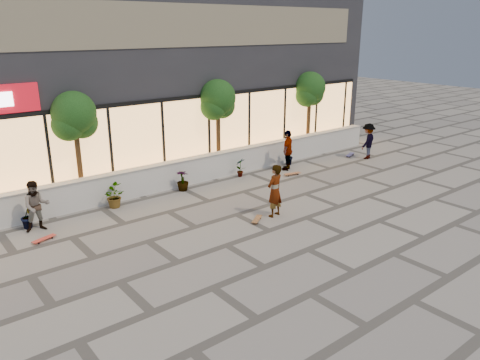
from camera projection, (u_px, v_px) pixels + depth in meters
ground at (308, 249)px, 13.11m from camera, size 80.00×80.00×0.00m
planter_wall at (177, 173)px, 18.15m from camera, size 22.00×0.42×1.04m
retail_building at (110, 66)px, 21.07m from camera, size 24.00×9.17×8.50m
shrub_b at (27, 216)px, 14.41m from camera, size 0.57×0.57×0.81m
shrub_c at (113, 196)px, 16.07m from camera, size 0.68×0.77×0.81m
shrub_d at (183, 180)px, 17.72m from camera, size 0.64×0.64×0.81m
shrub_e at (240, 167)px, 19.38m from camera, size 0.46×0.35×0.81m
shrub_f at (289, 156)px, 21.03m from camera, size 0.55×0.57×0.81m
tree_midwest at (74, 119)px, 15.84m from camera, size 1.60×1.50×3.92m
tree_mideast at (218, 102)px, 19.39m from camera, size 1.60×1.50×3.92m
tree_east at (310, 91)px, 22.64m from camera, size 1.60×1.50×3.92m
skater_center at (275, 191)px, 15.18m from camera, size 0.71×0.54×1.76m
skater_left at (36, 206)px, 14.10m from camera, size 0.87×0.73×1.59m
skater_right_near at (288, 150)px, 20.19m from camera, size 1.10×0.90×1.76m
skater_right_far at (368, 141)px, 21.95m from camera, size 1.21×0.90×1.68m
skateboard_center at (257, 219)px, 15.01m from camera, size 0.67×0.55×0.08m
skateboard_left at (44, 239)px, 13.61m from camera, size 0.74×0.40×0.09m
skateboard_right_near at (292, 174)px, 19.64m from camera, size 0.79×0.34×0.09m
skateboard_right_far at (350, 154)px, 22.57m from camera, size 0.82×0.49×0.10m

